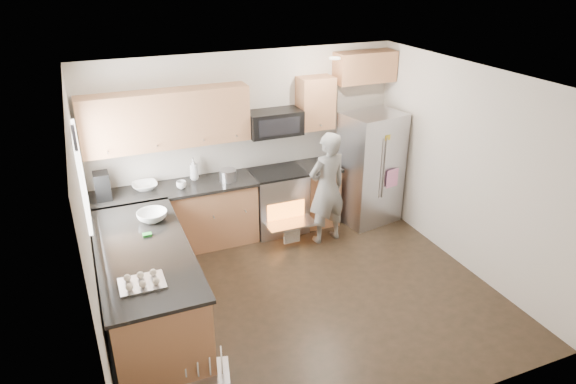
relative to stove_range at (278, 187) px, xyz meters
name	(u,v)px	position (x,y,z in m)	size (l,w,h in m)	color
ground	(302,295)	(-0.35, -1.69, -0.68)	(4.50, 4.50, 0.00)	black
room_shell	(300,167)	(-0.39, -1.68, 1.00)	(4.54, 4.04, 2.62)	beige
back_cabinet_run	(213,177)	(-0.94, 0.05, 0.29)	(4.45, 0.64, 2.50)	#9F673F
peninsula	(148,284)	(-2.10, -1.44, -0.21)	(0.96, 2.36, 1.04)	#9F673F
stove_range	(278,187)	(0.00, 0.00, 0.00)	(0.76, 0.97, 1.79)	#B7B7BC
refrigerator	(370,168)	(1.40, -0.24, 0.17)	(0.93, 0.78, 1.69)	#B7B7BC
person	(327,188)	(0.51, -0.57, 0.13)	(0.59, 0.39, 1.62)	gray
dish_rack	(205,368)	(-1.76, -2.51, -0.60)	(0.54, 0.47, 0.29)	#B7B7BC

